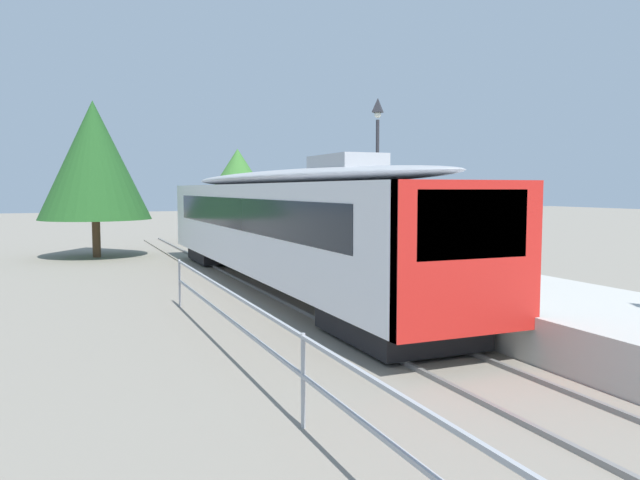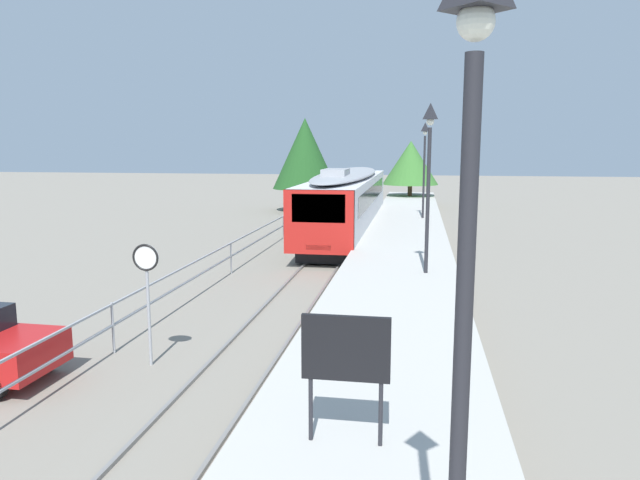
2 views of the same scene
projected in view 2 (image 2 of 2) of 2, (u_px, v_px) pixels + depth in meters
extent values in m
plane|color=gray|center=(246.00, 269.00, 23.69)|extent=(160.00, 160.00, 0.00)
cube|color=gray|center=(319.00, 270.00, 23.19)|extent=(3.20, 60.00, 0.06)
cube|color=slate|center=(301.00, 268.00, 23.30)|extent=(0.08, 60.00, 0.08)
cube|color=slate|center=(337.00, 269.00, 23.07)|extent=(0.08, 60.00, 0.08)
cube|color=silver|center=(348.00, 200.00, 32.20)|extent=(2.80, 19.29, 2.55)
cube|color=red|center=(319.00, 222.00, 22.91)|extent=(2.80, 0.24, 2.55)
cube|color=black|center=(318.00, 208.00, 22.74)|extent=(2.13, 0.08, 1.12)
cube|color=black|center=(348.00, 193.00, 32.14)|extent=(2.82, 16.20, 0.92)
ellipsoid|color=#9EA0A5|center=(348.00, 174.00, 31.97)|extent=(2.69, 18.52, 0.44)
cube|color=#9EA0A5|center=(336.00, 173.00, 27.23)|extent=(1.10, 2.20, 0.36)
cube|color=#EAE5C6|center=(319.00, 247.00, 23.00)|extent=(1.00, 0.10, 0.20)
cube|color=black|center=(328.00, 251.00, 25.39)|extent=(2.24, 3.20, 0.55)
cube|color=black|center=(360.00, 213.00, 39.50)|extent=(2.24, 3.20, 0.55)
cube|color=#B7B5AD|center=(401.00, 263.00, 22.60)|extent=(3.90, 60.00, 0.90)
cylinder|color=#232328|center=(460.00, 400.00, 3.99)|extent=(0.12, 0.12, 4.60)
sphere|color=silver|center=(476.00, 22.00, 3.59)|extent=(0.24, 0.24, 0.24)
cylinder|color=#232328|center=(428.00, 202.00, 18.35)|extent=(0.12, 0.12, 4.60)
pyramid|color=#232328|center=(430.00, 111.00, 17.90)|extent=(0.34, 0.34, 0.50)
sphere|color=silver|center=(430.00, 122.00, 17.95)|extent=(0.24, 0.24, 0.24)
cylinder|color=#232328|center=(424.00, 177.00, 32.71)|extent=(0.12, 0.12, 4.60)
pyramid|color=#232328|center=(425.00, 127.00, 32.26)|extent=(0.34, 0.34, 0.50)
sphere|color=silver|center=(425.00, 133.00, 32.32)|extent=(0.24, 0.24, 0.24)
cylinder|color=#232328|center=(311.00, 409.00, 7.99)|extent=(0.06, 0.06, 0.90)
cylinder|color=#232328|center=(381.00, 414.00, 7.83)|extent=(0.06, 0.06, 0.90)
cube|color=black|center=(346.00, 348.00, 7.77)|extent=(1.20, 0.08, 0.90)
cylinder|color=#9EA0A5|center=(149.00, 318.00, 13.06)|extent=(0.07, 0.07, 2.20)
cylinder|color=white|center=(146.00, 257.00, 12.82)|extent=(0.60, 0.03, 0.60)
torus|color=black|center=(145.00, 258.00, 12.80)|extent=(0.61, 0.05, 0.61)
cube|color=#9EA0A5|center=(112.00, 305.00, 13.81)|extent=(0.05, 36.00, 0.05)
cube|color=#9EA0A5|center=(113.00, 325.00, 13.89)|extent=(0.05, 36.00, 0.05)
cylinder|color=#9EA0A5|center=(113.00, 328.00, 13.90)|extent=(0.06, 0.06, 1.25)
cylinder|color=#9EA0A5|center=(231.00, 258.00, 22.67)|extent=(0.06, 0.06, 1.25)
cylinder|color=#9EA0A5|center=(283.00, 227.00, 31.43)|extent=(0.06, 0.06, 1.25)
cylinder|color=black|center=(43.00, 357.00, 12.85)|extent=(0.62, 0.21, 0.62)
cylinder|color=brown|center=(410.00, 196.00, 47.85)|extent=(0.36, 0.36, 1.84)
cone|color=#38702D|center=(411.00, 163.00, 47.42)|extent=(4.55, 4.55, 3.54)
cylinder|color=brown|center=(305.00, 200.00, 44.65)|extent=(0.36, 0.36, 1.73)
cone|color=#1E4C1E|center=(305.00, 154.00, 44.09)|extent=(4.93, 4.93, 5.31)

